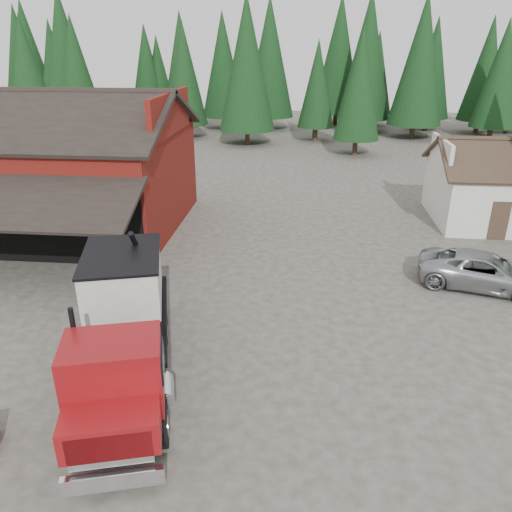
# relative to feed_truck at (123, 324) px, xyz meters

# --- Properties ---
(ground) EXTENTS (120.00, 120.00, 0.00)m
(ground) POSITION_rel_feed_truck_xyz_m (3.30, 2.84, -1.85)
(ground) COLOR #423D34
(ground) RESTS_ON ground
(red_barn) EXTENTS (12.80, 13.63, 7.18)m
(red_barn) POSITION_rel_feed_truck_xyz_m (-7.70, 12.74, 0.85)
(red_barn) COLOR maroon
(red_barn) RESTS_ON ground
(farmhouse) EXTENTS (8.60, 6.42, 4.65)m
(farmhouse) POSITION_rel_feed_truck_xyz_m (16.30, 15.84, -0.18)
(farmhouse) COLOR silver
(farmhouse) RESTS_ON ground
(conifer_backdrop) EXTENTS (76.00, 16.00, 16.00)m
(conifer_backdrop) POSITION_rel_feed_truck_xyz_m (3.30, 44.84, -1.85)
(conifer_backdrop) COLOR black
(conifer_backdrop) RESTS_ON ground
(near_pine_a) EXTENTS (4.40, 4.40, 11.40)m
(near_pine_a) POSITION_rel_feed_truck_xyz_m (-18.70, 30.84, 4.55)
(near_pine_a) COLOR #382619
(near_pine_a) RESTS_ON ground
(near_pine_b) EXTENTS (3.96, 3.96, 10.40)m
(near_pine_b) POSITION_rel_feed_truck_xyz_m (9.30, 32.84, 4.04)
(near_pine_b) COLOR #382619
(near_pine_b) RESTS_ON ground
(near_pine_d) EXTENTS (5.28, 5.28, 13.40)m
(near_pine_d) POSITION_rel_feed_truck_xyz_m (-0.70, 36.84, 5.55)
(near_pine_d) COLOR #382619
(near_pine_d) RESTS_ON ground
(feed_truck) EXTENTS (4.55, 9.05, 3.95)m
(feed_truck) POSITION_rel_feed_truck_xyz_m (0.00, 0.00, 0.00)
(feed_truck) COLOR black
(feed_truck) RESTS_ON ground
(silver_car) EXTENTS (5.60, 3.67, 1.43)m
(silver_car) POSITION_rel_feed_truck_xyz_m (12.43, 7.29, -1.13)
(silver_car) COLOR #9EA0A5
(silver_car) RESTS_ON ground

